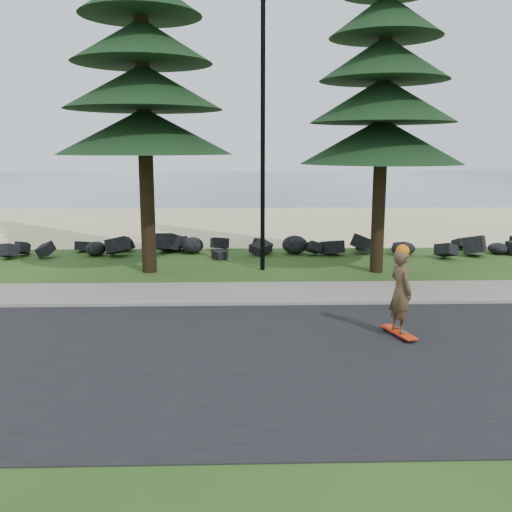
% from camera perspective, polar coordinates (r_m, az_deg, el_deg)
% --- Properties ---
extents(ground, '(160.00, 160.00, 0.00)m').
position_cam_1_polar(ground, '(14.80, 1.15, -3.98)').
color(ground, '#244816').
rests_on(ground, ground).
extents(road, '(160.00, 7.00, 0.02)m').
position_cam_1_polar(road, '(10.52, 2.37, -10.18)').
color(road, black).
rests_on(road, ground).
extents(kerb, '(160.00, 0.20, 0.10)m').
position_cam_1_polar(kerb, '(13.92, 1.34, -4.72)').
color(kerb, gray).
rests_on(kerb, ground).
extents(sidewalk, '(160.00, 2.00, 0.08)m').
position_cam_1_polar(sidewalk, '(14.98, 1.12, -3.64)').
color(sidewalk, gray).
rests_on(sidewalk, ground).
extents(beach_sand, '(160.00, 15.00, 0.01)m').
position_cam_1_polar(beach_sand, '(29.05, -0.25, 3.33)').
color(beach_sand, beige).
rests_on(beach_sand, ground).
extents(ocean, '(160.00, 58.00, 0.01)m').
position_cam_1_polar(ocean, '(65.41, -1.05, 7.47)').
color(ocean, '#3A6470').
rests_on(ocean, ground).
extents(seawall_boulders, '(60.00, 2.40, 1.10)m').
position_cam_1_polar(seawall_boulders, '(20.26, 0.38, 0.06)').
color(seawall_boulders, black).
rests_on(seawall_boulders, ground).
extents(lamp_post, '(0.25, 0.14, 8.14)m').
position_cam_1_polar(lamp_post, '(17.51, 0.68, 11.97)').
color(lamp_post, black).
rests_on(lamp_post, ground).
extents(skateboarder, '(0.57, 1.04, 1.88)m').
position_cam_1_polar(skateboarder, '(11.75, 14.26, -3.46)').
color(skateboarder, red).
rests_on(skateboarder, ground).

